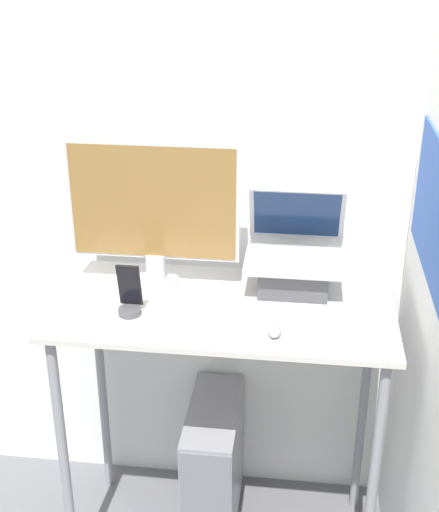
{
  "coord_description": "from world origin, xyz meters",
  "views": [
    {
      "loc": [
        0.24,
        -1.79,
        2.2
      ],
      "look_at": [
        -0.01,
        0.29,
        1.22
      ],
      "focal_mm": 50.0,
      "sensor_mm": 36.0,
      "label": 1
    }
  ],
  "objects_px": {
    "keyboard": "(207,326)",
    "cell_phone": "(130,299)",
    "mouse": "(275,332)",
    "laptop": "(294,265)",
    "monitor": "(153,214)",
    "computer_tower": "(214,465)"
  },
  "relations": [
    {
      "from": "mouse",
      "to": "cell_phone",
      "type": "distance_m",
      "value": 0.48
    },
    {
      "from": "mouse",
      "to": "computer_tower",
      "type": "height_order",
      "value": "mouse"
    },
    {
      "from": "mouse",
      "to": "computer_tower",
      "type": "xyz_separation_m",
      "value": [
        -0.23,
        0.27,
        -0.79
      ]
    },
    {
      "from": "laptop",
      "to": "mouse",
      "type": "bearing_deg",
      "value": -98.3
    },
    {
      "from": "laptop",
      "to": "monitor",
      "type": "bearing_deg",
      "value": -177.1
    },
    {
      "from": "laptop",
      "to": "keyboard",
      "type": "height_order",
      "value": "laptop"
    },
    {
      "from": "keyboard",
      "to": "mouse",
      "type": "distance_m",
      "value": 0.21
    },
    {
      "from": "mouse",
      "to": "cell_phone",
      "type": "height_order",
      "value": "cell_phone"
    },
    {
      "from": "keyboard",
      "to": "cell_phone",
      "type": "relative_size",
      "value": 1.77
    },
    {
      "from": "mouse",
      "to": "keyboard",
      "type": "bearing_deg",
      "value": 175.34
    },
    {
      "from": "laptop",
      "to": "monitor",
      "type": "distance_m",
      "value": 0.51
    },
    {
      "from": "monitor",
      "to": "keyboard",
      "type": "height_order",
      "value": "monitor"
    },
    {
      "from": "monitor",
      "to": "cell_phone",
      "type": "bearing_deg",
      "value": -100.98
    },
    {
      "from": "laptop",
      "to": "mouse",
      "type": "xyz_separation_m",
      "value": [
        -0.05,
        -0.32,
        -0.08
      ]
    },
    {
      "from": "computer_tower",
      "to": "cell_phone",
      "type": "bearing_deg",
      "value": -142.76
    },
    {
      "from": "keyboard",
      "to": "cell_phone",
      "type": "bearing_deg",
      "value": 166.0
    },
    {
      "from": "monitor",
      "to": "computer_tower",
      "type": "relative_size",
      "value": 1.09
    },
    {
      "from": "computer_tower",
      "to": "laptop",
      "type": "bearing_deg",
      "value": 10.81
    },
    {
      "from": "laptop",
      "to": "cell_phone",
      "type": "distance_m",
      "value": 0.58
    },
    {
      "from": "monitor",
      "to": "keyboard",
      "type": "distance_m",
      "value": 0.44
    },
    {
      "from": "mouse",
      "to": "laptop",
      "type": "bearing_deg",
      "value": 81.7
    },
    {
      "from": "laptop",
      "to": "cell_phone",
      "type": "xyz_separation_m",
      "value": [
        -0.52,
        -0.24,
        -0.04
      ]
    }
  ]
}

